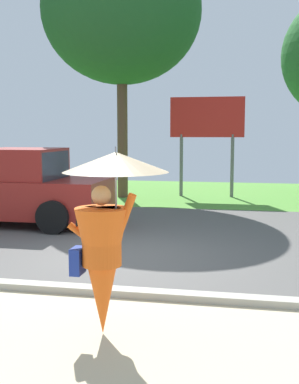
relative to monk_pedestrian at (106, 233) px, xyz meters
The scene contains 5 objects.
ground_plane 6.41m from the monk_pedestrian, 96.15° to the left, with size 40.00×22.00×0.20m.
monk_pedestrian is the anchor object (origin of this frame).
pickup_truck 7.54m from the monk_pedestrian, 125.80° to the left, with size 5.20×2.28×1.88m.
roadside_billboard 12.33m from the monk_pedestrian, 89.42° to the left, with size 2.60×0.12×3.50m.
tree_left_far 12.91m from the monk_pedestrian, 103.45° to the left, with size 5.42×5.42×8.82m.
Camera 1 is at (2.18, -8.44, 2.28)m, focal length 45.76 mm.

